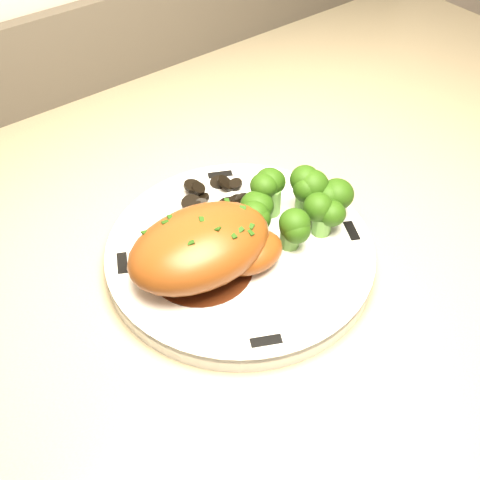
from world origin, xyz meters
TOP-DOWN VIEW (x-y plane):
  - plate at (0.12, 1.61)m, footprint 0.33×0.33m
  - rim_accent_0 at (0.17, 1.71)m, footprint 0.03×0.02m
  - rim_accent_1 at (0.02, 1.66)m, footprint 0.02×0.03m
  - rim_accent_2 at (0.07, 1.51)m, footprint 0.03×0.02m
  - rim_accent_3 at (0.23, 1.56)m, footprint 0.02×0.03m
  - gravy_pool at (0.08, 1.61)m, footprint 0.10×0.10m
  - chicken_breast at (0.08, 1.61)m, footprint 0.15×0.10m
  - mushroom_pile at (0.15, 1.68)m, footprint 0.08×0.06m
  - broccoli_florets at (0.19, 1.60)m, footprint 0.11×0.08m

SIDE VIEW (x-z plane):
  - plate at x=0.12m, z-range 0.94..0.95m
  - rim_accent_0 at x=0.17m, z-range 0.95..0.95m
  - rim_accent_1 at x=0.02m, z-range 0.95..0.95m
  - rim_accent_2 at x=0.07m, z-range 0.95..0.95m
  - rim_accent_3 at x=0.23m, z-range 0.95..0.95m
  - gravy_pool at x=0.08m, z-range 0.95..0.95m
  - mushroom_pile at x=0.15m, z-range 0.95..0.97m
  - broccoli_florets at x=0.19m, z-range 0.96..1.00m
  - chicken_breast at x=0.08m, z-range 0.95..1.01m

